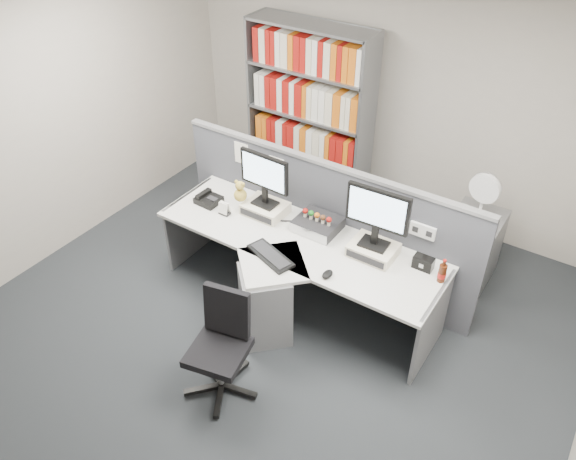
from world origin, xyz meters
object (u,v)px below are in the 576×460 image
Objects in this scene: shelving_unit at (309,117)px; filing_cabinet at (470,248)px; speaker at (423,263)px; desk at (285,276)px; desk_calendar at (224,209)px; keyboard at (271,256)px; monitor_left at (264,175)px; mouse at (327,274)px; office_chair at (222,342)px; desktop_pc at (318,224)px; monitor_right at (377,213)px; cola_bottle at (442,273)px; desk_fan at (485,191)px; desk_phone at (208,199)px.

filing_cabinet is at bearing -12.07° from shelving_unit.
desk is at bearing -156.92° from speaker.
keyboard is at bearing -21.61° from desk_calendar.
desk is 0.90m from monitor_left.
filing_cabinet is at bearing 49.39° from desk.
mouse is (0.92, -0.45, -0.38)m from monitor_left.
filing_cabinet is at bearing 63.11° from office_chair.
desktop_pc is at bearing -179.08° from speaker.
monitor_left is 0.25× the size of shelving_unit.
desk is at bearing -148.81° from monitor_right.
office_chair is (-1.20, -1.29, -0.33)m from cola_bottle.
monitor_right is 1.42× the size of desktop_pc.
desk is at bearing -98.47° from desktop_pc.
monitor_right is 1.57m from office_chair.
desk_fan is at bearing -12.08° from shelving_unit.
desk is 4.82× the size of monitor_right.
filing_cabinet is (0.15, 0.95, -0.42)m from speaker.
cola_bottle is at bearing 6.18° from desk_calendar.
monitor_right is at bearing 8.89° from desk_calendar.
office_chair is at bearing -133.05° from cola_bottle.
shelving_unit is (-2.13, 1.47, 0.18)m from cola_bottle.
desk is at bearing 91.90° from office_chair.
desk_calendar is at bearing -171.13° from speaker.
keyboard is 2.96× the size of speaker.
cola_bottle is (2.25, 0.15, 0.05)m from desk_phone.
monitor_right is 0.61× the size of office_chair.
desk_fan is at bearing 40.40° from desktop_pc.
monitor_right reaches higher than monitor_left.
desk_fan reaches higher than desk_phone.
speaker is 0.08× the size of shelving_unit.
filing_cabinet is (1.67, 1.02, -0.77)m from monitor_left.
shelving_unit is 4.19× the size of desk_fan.
speaker is at bearing 2.45° from monitor_left.
cola_bottle is 0.11× the size of shelving_unit.
desk is 5.35× the size of keyboard.
filing_cabinet is at bearing 31.38° from monitor_left.
desk is 1.34m from cola_bottle.
mouse is 1.66m from desk_fan.
desk is at bearing -12.62° from desk_phone.
desktop_pc reaches higher than desk_phone.
desk_phone is at bearing -176.10° from cola_bottle.
keyboard is at bearing -129.76° from filing_cabinet.
shelving_unit reaches higher than keyboard.
shelving_unit is (-1.36, 1.91, 0.23)m from mouse.
cola_bottle is at bearing -2.53° from desktop_pc.
filing_cabinet is (-0.03, 1.02, -0.45)m from cola_bottle.
filing_cabinet is 2.59m from office_chair.
desk_fan reaches higher than keyboard.
office_chair reaches higher than mouse.
filing_cabinet is (0.57, 1.02, -0.79)m from monitor_right.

